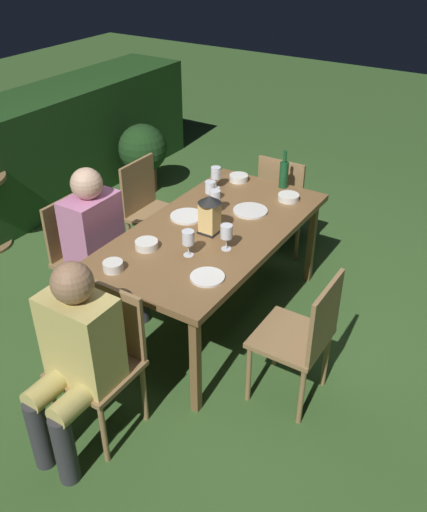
{
  "coord_description": "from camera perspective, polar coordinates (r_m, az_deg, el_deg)",
  "views": [
    {
      "loc": [
        -2.72,
        -1.71,
        2.55
      ],
      "look_at": [
        0.0,
        0.0,
        0.52
      ],
      "focal_mm": 38.83,
      "sensor_mm": 36.0,
      "label": 1
    }
  ],
  "objects": [
    {
      "name": "chair_side_right_b",
      "position": [
        4.53,
        -6.47,
        4.91
      ],
      "size": [
        0.42,
        0.4,
        0.87
      ],
      "color": "#937047",
      "rests_on": "ground"
    },
    {
      "name": "plate_b",
      "position": [
        3.89,
        3.81,
        4.68
      ],
      "size": [
        0.24,
        0.24,
        0.01
      ],
      "primitive_type": "cylinder",
      "color": "silver",
      "rests_on": "dining_table"
    },
    {
      "name": "bowl_salad",
      "position": [
        3.29,
        -10.31,
        -1.0
      ],
      "size": [
        0.12,
        0.12,
        0.06
      ],
      "color": "silver",
      "rests_on": "dining_table"
    },
    {
      "name": "chair_side_right_a",
      "position": [
        4.03,
        -13.36,
        0.44
      ],
      "size": [
        0.42,
        0.4,
        0.87
      ],
      "color": "#937047",
      "rests_on": "ground"
    },
    {
      "name": "person_in_mustard",
      "position": [
        2.92,
        -14.16,
        -9.85
      ],
      "size": [
        0.48,
        0.38,
        1.15
      ],
      "color": "tan",
      "rests_on": "ground"
    },
    {
      "name": "wine_glass_b",
      "position": [
        3.33,
        -2.63,
        1.8
      ],
      "size": [
        0.08,
        0.08,
        0.17
      ],
      "color": "silver",
      "rests_on": "dining_table"
    },
    {
      "name": "potted_plant_by_hedge",
      "position": [
        5.82,
        -7.27,
        10.57
      ],
      "size": [
        0.5,
        0.5,
        0.72
      ],
      "color": "brown",
      "rests_on": "ground"
    },
    {
      "name": "chair_side_left_a",
      "position": [
        3.23,
        9.17,
        -8.04
      ],
      "size": [
        0.42,
        0.4,
        0.87
      ],
      "color": "#937047",
      "rests_on": "ground"
    },
    {
      "name": "lantern_centerpiece",
      "position": [
        3.56,
        -0.4,
        4.52
      ],
      "size": [
        0.15,
        0.15,
        0.27
      ],
      "color": "black",
      "rests_on": "dining_table"
    },
    {
      "name": "ground_plane",
      "position": [
        4.1,
        0.0,
        -6.2
      ],
      "size": [
        16.0,
        16.0,
        0.0
      ],
      "primitive_type": "plane",
      "color": "#385B28"
    },
    {
      "name": "plate_a",
      "position": [
        3.81,
        -2.73,
        4.1
      ],
      "size": [
        0.23,
        0.23,
        0.01
      ],
      "primitive_type": "cylinder",
      "color": "white",
      "rests_on": "dining_table"
    },
    {
      "name": "chair_head_near",
      "position": [
        3.12,
        -11.27,
        -9.97
      ],
      "size": [
        0.4,
        0.42,
        0.87
      ],
      "color": "#937047",
      "rests_on": "ground"
    },
    {
      "name": "bowl_olives",
      "position": [
        4.35,
        2.61,
        8.07
      ],
      "size": [
        0.15,
        0.15,
        0.05
      ],
      "color": "silver",
      "rests_on": "dining_table"
    },
    {
      "name": "bowl_bread",
      "position": [
        3.47,
        -6.91,
        1.2
      ],
      "size": [
        0.14,
        0.14,
        0.05
      ],
      "color": "silver",
      "rests_on": "dining_table"
    },
    {
      "name": "person_in_pink",
      "position": [
        3.83,
        -11.53,
        1.56
      ],
      "size": [
        0.38,
        0.47,
        1.15
      ],
      "color": "#C675A3",
      "rests_on": "ground"
    },
    {
      "name": "wine_glass_c",
      "position": [
        3.39,
        1.35,
        2.41
      ],
      "size": [
        0.08,
        0.08,
        0.17
      ],
      "color": "silver",
      "rests_on": "dining_table"
    },
    {
      "name": "green_bottle_on_table",
      "position": [
        4.24,
        7.26,
        8.4
      ],
      "size": [
        0.07,
        0.07,
        0.29
      ],
      "color": "#144723",
      "rests_on": "dining_table"
    },
    {
      "name": "wine_glass_e",
      "position": [
        3.95,
        -0.34,
        6.99
      ],
      "size": [
        0.08,
        0.08,
        0.17
      ],
      "color": "silver",
      "rests_on": "dining_table"
    },
    {
      "name": "chair_head_far",
      "position": [
        4.69,
        7.39,
        5.83
      ],
      "size": [
        0.4,
        0.42,
        0.87
      ],
      "color": "#937047",
      "rests_on": "ground"
    },
    {
      "name": "bowl_dip",
      "position": [
        4.08,
        7.73,
        6.04
      ],
      "size": [
        0.15,
        0.15,
        0.04
      ],
      "color": "silver",
      "rests_on": "dining_table"
    },
    {
      "name": "wine_glass_a",
      "position": [
        4.19,
        0.24,
        8.48
      ],
      "size": [
        0.08,
        0.08,
        0.17
      ],
      "color": "silver",
      "rests_on": "dining_table"
    },
    {
      "name": "plate_c",
      "position": [
        3.18,
        -0.64,
        -2.19
      ],
      "size": [
        0.2,
        0.2,
        0.01
      ],
      "primitive_type": "cylinder",
      "color": "white",
      "rests_on": "dining_table"
    },
    {
      "name": "wine_glass_d",
      "position": [
        3.82,
        0.16,
        6.04
      ],
      "size": [
        0.08,
        0.08,
        0.17
      ],
      "color": "silver",
      "rests_on": "dining_table"
    },
    {
      "name": "dining_table",
      "position": [
        3.71,
        0.0,
        2.2
      ],
      "size": [
        1.76,
        0.92,
        0.75
      ],
      "color": "brown",
      "rests_on": "ground"
    }
  ]
}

